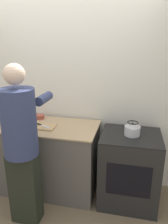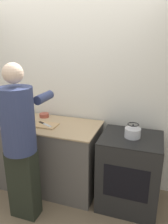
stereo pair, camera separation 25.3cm
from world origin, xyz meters
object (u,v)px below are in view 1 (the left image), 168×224
oven (129,169)px  person (22,143)px  kettle (132,130)px  knife (42,126)px  bowl_prep (40,117)px  cutting_board (44,127)px

oven → person: (-1.11, -0.57, 0.51)m
person → kettle: (1.12, 0.56, 0.02)m
person → knife: size_ratio=7.62×
knife → bowl_prep: bearing=146.7°
person → kettle: bearing=26.6°
oven → person: size_ratio=0.52×
knife → bowl_prep: bowl_prep is taller
oven → person: 1.35m
bowl_prep → oven: bearing=-10.9°
kettle → oven: bearing=154.6°
kettle → bowl_prep: size_ratio=1.37×
oven → knife: bearing=-177.6°
cutting_board → kettle: (1.08, 0.05, 0.04)m
oven → bowl_prep: bowl_prep is taller
person → bowl_prep: (-0.15, 0.81, -0.00)m
cutting_board → bowl_prep: 0.35m
person → cutting_board: bearing=86.0°
knife → oven: bearing=29.6°
cutting_board → bowl_prep: (-0.19, 0.30, 0.02)m
oven → person: person is taller
person → knife: bearing=88.6°
person → bowl_prep: 0.82m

